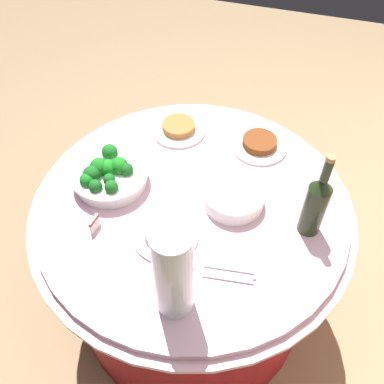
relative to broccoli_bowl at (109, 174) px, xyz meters
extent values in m
plane|color=#9E7F5B|center=(0.00, 0.31, -0.79)|extent=(6.00, 6.00, 0.00)
cylinder|color=maroon|center=(0.00, 0.31, -0.44)|extent=(1.01, 1.01, 0.69)
cylinder|color=#E0B2C6|center=(0.00, 0.31, -0.09)|extent=(1.16, 1.16, 0.02)
cylinder|color=#E0B2C6|center=(0.00, 0.31, -0.06)|extent=(1.10, 1.10, 0.03)
cylinder|color=white|center=(0.00, 0.00, -0.02)|extent=(0.26, 0.26, 0.05)
cylinder|color=white|center=(0.00, 0.00, 0.01)|extent=(0.28, 0.28, 0.01)
sphere|color=#19581E|center=(0.09, -0.01, 0.03)|extent=(0.05, 0.05, 0.05)
sphere|color=#195E1E|center=(0.08, 0.05, 0.03)|extent=(0.05, 0.05, 0.05)
sphere|color=#19671E|center=(-0.08, -0.03, 0.03)|extent=(0.06, 0.06, 0.06)
sphere|color=#197A1E|center=(0.00, 0.01, 0.02)|extent=(0.05, 0.05, 0.05)
sphere|color=#19591E|center=(-0.01, 0.06, 0.03)|extent=(0.05, 0.05, 0.05)
sphere|color=#19801E|center=(-0.01, 0.00, 0.03)|extent=(0.06, 0.06, 0.06)
sphere|color=#19601E|center=(0.04, 0.02, 0.02)|extent=(0.04, 0.04, 0.04)
sphere|color=#196E1E|center=(0.00, -0.01, 0.02)|extent=(0.04, 0.04, 0.04)
sphere|color=#19801E|center=(-0.02, 0.04, 0.03)|extent=(0.06, 0.06, 0.06)
sphere|color=#195D1E|center=(0.05, -0.04, 0.03)|extent=(0.06, 0.06, 0.06)
sphere|color=#197E1E|center=(0.07, -0.05, 0.03)|extent=(0.05, 0.05, 0.05)
sphere|color=#19751E|center=(0.01, -0.03, 0.04)|extent=(0.07, 0.07, 0.07)
cylinder|color=white|center=(-0.04, 0.45, -0.04)|extent=(0.21, 0.21, 0.01)
cylinder|color=white|center=(-0.04, 0.45, -0.03)|extent=(0.21, 0.21, 0.01)
cylinder|color=white|center=(-0.04, 0.45, -0.02)|extent=(0.21, 0.21, 0.01)
cylinder|color=white|center=(-0.04, 0.45, -0.01)|extent=(0.21, 0.21, 0.01)
cylinder|color=white|center=(-0.04, 0.45, 0.00)|extent=(0.21, 0.21, 0.01)
cylinder|color=white|center=(-0.04, 0.45, 0.01)|extent=(0.21, 0.21, 0.01)
cylinder|color=#222F18|center=(0.00, 0.72, 0.05)|extent=(0.07, 0.07, 0.20)
cone|color=#222F18|center=(0.00, 0.72, 0.17)|extent=(0.07, 0.07, 0.04)
cylinder|color=#222F18|center=(0.00, 0.72, 0.23)|extent=(0.03, 0.03, 0.08)
cylinder|color=#B2844C|center=(0.00, 0.72, 0.28)|extent=(0.03, 0.03, 0.02)
cylinder|color=silver|center=(0.38, 0.38, 0.12)|extent=(0.11, 0.11, 0.34)
sphere|color=#E5B26B|center=(0.41, 0.38, -0.01)|extent=(0.06, 0.06, 0.06)
sphere|color=#E5B26B|center=(0.37, 0.39, -0.01)|extent=(0.06, 0.06, 0.06)
sphere|color=#E5B26B|center=(0.37, 0.36, -0.01)|extent=(0.06, 0.06, 0.06)
sphere|color=#72C64C|center=(0.40, 0.39, 0.05)|extent=(0.06, 0.06, 0.06)
sphere|color=#72C64C|center=(0.37, 0.38, 0.05)|extent=(0.06, 0.06, 0.06)
sphere|color=#72C64C|center=(0.39, 0.35, 0.05)|extent=(0.06, 0.06, 0.06)
sphere|color=red|center=(0.39, 0.40, 0.10)|extent=(0.06, 0.06, 0.06)
sphere|color=red|center=(0.36, 0.37, 0.10)|extent=(0.06, 0.06, 0.06)
sphere|color=red|center=(0.40, 0.36, 0.10)|extent=(0.06, 0.06, 0.06)
cylinder|color=silver|center=(0.27, 0.51, -0.04)|extent=(0.03, 0.16, 0.01)
cylinder|color=silver|center=(0.23, 0.50, -0.04)|extent=(0.03, 0.16, 0.01)
sphere|color=silver|center=(0.24, 0.58, -0.04)|extent=(0.01, 0.01, 0.01)
cylinder|color=white|center=(-0.34, 0.15, -0.04)|extent=(0.22, 0.22, 0.01)
cylinder|color=#B77038|center=(-0.34, 0.15, -0.02)|extent=(0.13, 0.13, 0.03)
cylinder|color=white|center=(-0.35, 0.48, -0.04)|extent=(0.22, 0.22, 0.01)
cylinder|color=brown|center=(-0.35, 0.48, -0.02)|extent=(0.13, 0.13, 0.03)
cylinder|color=white|center=(0.17, 0.27, -0.04)|extent=(0.22, 0.22, 0.01)
cylinder|color=white|center=(0.17, 0.27, -0.02)|extent=(0.14, 0.14, 0.03)
cube|color=white|center=(0.21, 0.04, -0.02)|extent=(0.05, 0.01, 0.05)
cube|color=maroon|center=(0.21, 0.04, 0.00)|extent=(0.05, 0.02, 0.01)
camera|label=1|loc=(0.94, 0.59, 1.14)|focal=40.93mm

